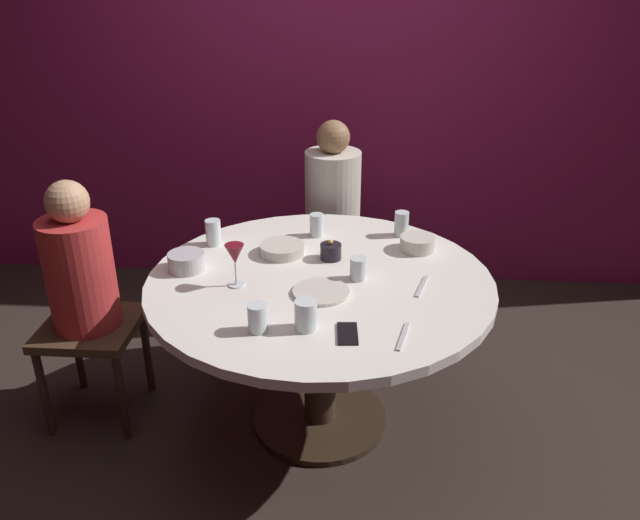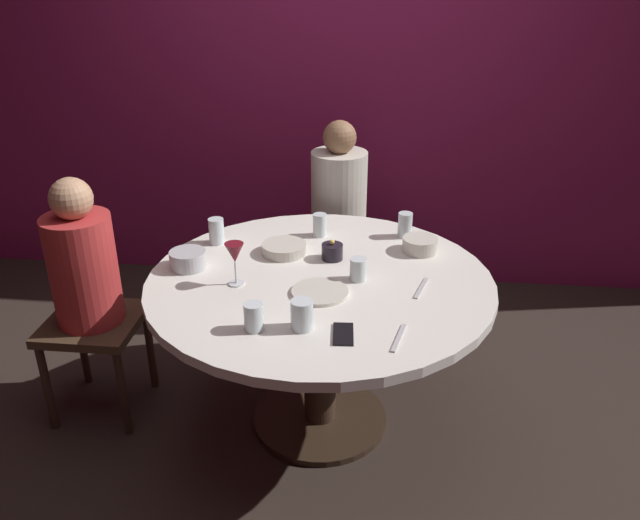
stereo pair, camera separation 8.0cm
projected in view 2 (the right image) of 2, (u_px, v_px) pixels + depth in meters
ground_plane at (320, 420)px, 2.89m from camera, size 8.00×8.00×0.00m
back_wall at (348, 71)px, 3.69m from camera, size 6.00×0.10×2.60m
dining_table at (320, 308)px, 2.64m from camera, size 1.41×1.41×0.73m
seated_diner_left at (85, 274)px, 2.69m from camera, size 0.40×0.40×1.12m
seated_diner_back at (339, 201)px, 3.45m from camera, size 0.40×0.40×1.14m
candle_holder at (332, 252)px, 2.72m from camera, size 0.09×0.09×0.09m
wine_glass at (235, 255)px, 2.47m from camera, size 0.08×0.08×0.18m
dinner_plate at (320, 292)px, 2.45m from camera, size 0.22×0.22×0.01m
cell_phone at (343, 334)px, 2.18m from camera, size 0.08×0.14×0.01m
bowl_serving_large at (188, 259)px, 2.64m from camera, size 0.15×0.15×0.07m
bowl_salad_center at (420, 245)px, 2.79m from camera, size 0.15×0.15×0.06m
bowl_small_white at (284, 249)px, 2.78m from camera, size 0.20×0.20×0.05m
cup_near_candle at (358, 269)px, 2.54m from camera, size 0.07×0.07×0.09m
cup_by_left_diner at (302, 315)px, 2.20m from camera, size 0.08×0.08×0.11m
cup_by_right_diner at (320, 225)px, 2.94m from camera, size 0.06×0.06×0.11m
cup_center_front at (216, 231)px, 2.86m from camera, size 0.07×0.07×0.12m
cup_far_edge at (405, 225)px, 2.93m from camera, size 0.07×0.07×0.12m
cup_beside_wine at (254, 317)px, 2.20m from camera, size 0.07×0.07×0.10m
fork_near_plate at (421, 288)px, 2.49m from camera, size 0.07×0.18×0.01m
knife_near_plate at (399, 338)px, 2.16m from camera, size 0.06×0.18×0.01m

